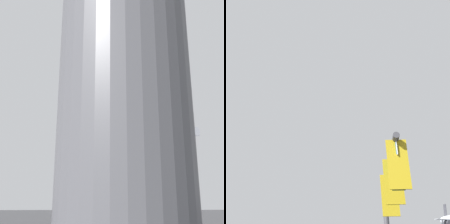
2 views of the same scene
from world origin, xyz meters
TOP-DOWN VIEW (x-y plane):
  - signal_pole_near at (-6.39, -7.76)m, footprint 4.37×0.87m
  - airplane at (-114.60, 44.25)m, footprint 18.74×16.69m

SIDE VIEW (x-z plane):
  - signal_pole_near at x=-6.39m, z-range 1.43..7.45m
  - airplane at x=-114.60m, z-range 26.94..37.50m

